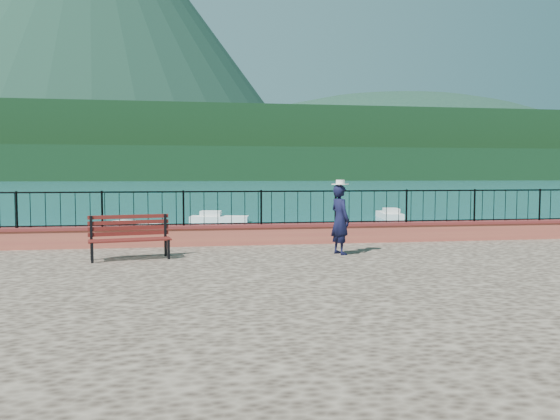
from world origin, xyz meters
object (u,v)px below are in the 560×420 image
object	(u,v)px
boat_0	(137,251)
boat_5	(389,213)
park_bench	(130,246)
person	(340,220)
boat_4	(219,216)
boat_3	(129,227)
boat_1	(349,236)
boat_2	(409,233)

from	to	relation	value
boat_0	boat_5	distance (m)	24.32
park_bench	person	xyz separation A→B (m)	(5.13, 0.01, 0.57)
boat_4	park_bench	bearing A→B (deg)	-86.52
person	boat_4	world-z (taller)	person
park_bench	boat_5	xyz separation A→B (m)	(15.93, 25.15, -1.11)
boat_5	boat_0	bearing A→B (deg)	146.56
park_bench	boat_0	world-z (taller)	park_bench
boat_3	boat_4	bearing A→B (deg)	-4.84
boat_1	boat_5	world-z (taller)	same
person	boat_3	xyz separation A→B (m)	(-7.01, 16.93, -1.68)
boat_2	boat_4	distance (m)	14.79
park_bench	person	bearing A→B (deg)	-10.88
boat_2	boat_3	bearing A→B (deg)	126.52
boat_0	boat_2	xyz separation A→B (m)	(12.28, 4.14, 0.00)
person	boat_1	distance (m)	11.63
boat_2	boat_3	xyz separation A→B (m)	(-13.60, 5.52, 0.00)
boat_1	boat_4	distance (m)	13.69
boat_1	person	bearing A→B (deg)	-69.49
boat_3	boat_5	bearing A→B (deg)	-32.03
boat_1	boat_3	xyz separation A→B (m)	(-10.53, 5.96, 0.00)
boat_0	boat_3	xyz separation A→B (m)	(-1.32, 9.66, 0.00)
boat_1	boat_4	bearing A→B (deg)	151.23
boat_1	boat_3	world-z (taller)	same
boat_4	boat_5	size ratio (longest dim) A/B	0.92
park_bench	boat_2	xyz separation A→B (m)	(11.72, 11.42, -1.11)
person	boat_4	xyz separation A→B (m)	(-1.81, 23.57, -1.68)
boat_1	boat_5	size ratio (longest dim) A/B	1.01
park_bench	boat_4	size ratio (longest dim) A/B	0.51
boat_2	boat_0	bearing A→B (deg)	167.24
boat_0	boat_2	bearing A→B (deg)	22.53
boat_2	boat_5	bearing A→B (deg)	41.57
park_bench	boat_3	size ratio (longest dim) A/B	0.47
boat_1	boat_3	bearing A→B (deg)	-171.22
boat_2	boat_1	bearing A→B (deg)	156.79
boat_0	boat_1	distance (m)	9.92
boat_5	boat_3	bearing A→B (deg)	124.01
park_bench	boat_3	world-z (taller)	park_bench
boat_0	boat_3	bearing A→B (deg)	101.70
park_bench	boat_5	distance (m)	29.80
boat_1	boat_4	world-z (taller)	same
boat_2	boat_4	world-z (taller)	same
boat_3	boat_4	xyz separation A→B (m)	(5.20, 6.64, 0.00)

